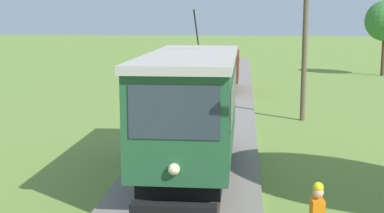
# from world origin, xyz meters

# --- Properties ---
(red_tram) EXTENTS (2.60, 8.54, 4.79)m
(red_tram) POSITION_xyz_m (0.00, 16.19, 2.19)
(red_tram) COLOR #235633
(red_tram) RESTS_ON rail_right
(freight_car) EXTENTS (2.40, 5.20, 2.31)m
(freight_car) POSITION_xyz_m (0.00, 34.49, 1.56)
(freight_car) COLOR maroon
(freight_car) RESTS_ON rail_right
(utility_pole_mid) EXTENTS (1.40, 0.29, 7.36)m
(utility_pole_mid) POSITION_xyz_m (4.33, 25.90, 3.78)
(utility_pole_mid) COLOR brown
(utility_pole_mid) RESTS_ON ground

